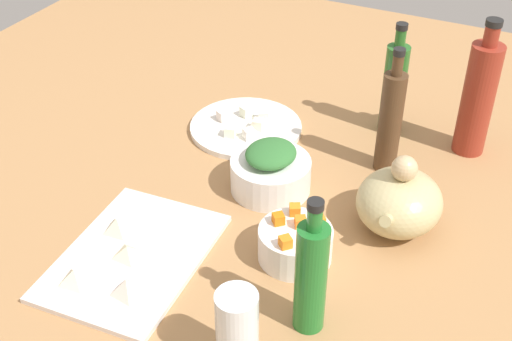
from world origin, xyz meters
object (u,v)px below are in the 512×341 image
bottle_0 (390,120)px  bottle_3 (311,276)px  plate_tofu (246,127)px  bowl_greens (271,175)px  bottle_1 (478,97)px  bowl_carrots (295,244)px  bottle_2 (394,87)px  teapot (399,201)px  drinking_glass_0 (237,331)px  cutting_board (133,257)px

bottle_0 → bottle_3: bottle_0 is taller
plate_tofu → bottle_0: bottle_0 is taller
bowl_greens → bottle_3: bottle_3 is taller
bottle_0 → bottle_1: bearing=135.2°
plate_tofu → bottle_3: bottle_3 is taller
bottle_3 → bowl_carrots: bearing=-148.8°
bottle_0 → bottle_2: size_ratio=1.06×
bottle_0 → teapot: bearing=23.6°
bottle_0 → bottle_3: 44.07cm
bottle_0 → bottle_2: bottle_0 is taller
bottle_2 → bottle_3: 58.22cm
bottle_3 → bottle_2: bearing=-174.8°
bowl_greens → teapot: size_ratio=0.86×
bottle_3 → bowl_greens: bearing=-145.4°
bottle_1 → drinking_glass_0: (68.67, -17.56, -5.55)cm
bowl_greens → bottle_3: bearing=34.6°
bowl_greens → teapot: (0.21, 24.46, 2.36)cm
bowl_carrots → bottle_2: size_ratio=0.51×
teapot → cutting_board: bearing=-53.3°
plate_tofu → bottle_0: (0.38, 30.78, 10.24)cm
bottle_0 → bowl_carrots: bearing=-10.1°
bowl_carrots → cutting_board: bearing=-63.0°
teapot → bottle_1: (-29.96, 6.22, 6.67)cm
bottle_0 → bottle_2: 14.38cm
bottle_3 → teapot: bearing=169.1°
cutting_board → bottle_3: (0.24, 31.39, 9.34)cm
bowl_greens → bottle_0: bearing=133.2°
bowl_greens → drinking_glass_0: drinking_glass_0 is taller
bottle_0 → bottle_1: size_ratio=0.90×
bottle_1 → drinking_glass_0: bearing=-14.3°
bowl_greens → bottle_3: (27.78, 19.15, 6.65)cm
bowl_carrots → bottle_0: (-31.61, 5.62, 7.93)cm
cutting_board → bowl_greens: 30.26cm
cutting_board → drinking_glass_0: 28.47cm
bowl_carrots → bottle_3: 16.08cm
bowl_greens → bottle_1: 43.67cm
bottle_2 → bottle_3: bearing=5.2°
plate_tofu → bowl_greens: bowl_greens is taller
bottle_0 → bottle_2: bearing=-166.4°
bowl_greens → teapot: bearing=89.5°
bottle_3 → bottle_0: bearing=-177.5°
teapot → bottle_2: bottle_2 is taller
bottle_1 → bottle_3: bottle_1 is taller
bottle_1 → plate_tofu: bearing=-73.4°
cutting_board → bottle_3: bearing=89.6°
bottle_2 → plate_tofu: bearing=-63.6°
plate_tofu → bottle_0: size_ratio=0.93×
cutting_board → bowl_greens: size_ratio=2.04×
bottle_0 → bottle_1: 19.09cm
cutting_board → plate_tofu: (-44.15, -1.27, 0.10)cm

